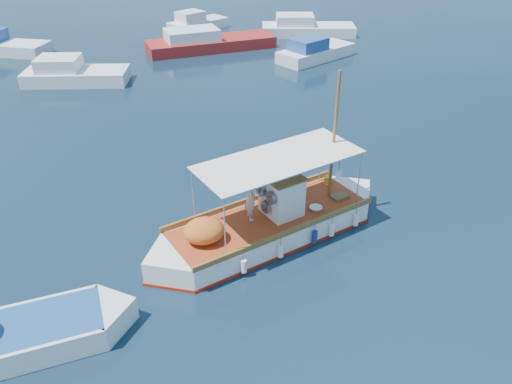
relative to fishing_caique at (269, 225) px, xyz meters
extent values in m
plane|color=black|center=(0.13, 0.16, -0.49)|extent=(160.00, 160.00, 0.00)
cube|color=white|center=(0.05, 0.01, -0.17)|extent=(7.25, 4.14, 1.01)
cube|color=white|center=(-3.25, -0.95, -0.17)|extent=(2.20, 2.20, 1.01)
cube|color=white|center=(3.35, 0.98, -0.17)|extent=(2.20, 2.20, 1.01)
cube|color=maroon|center=(0.05, 0.01, -0.47)|extent=(7.35, 4.23, 0.17)
cube|color=#9A3917|center=(0.05, 0.01, 0.32)|extent=(7.19, 3.96, 0.06)
cube|color=brown|center=(-0.28, 1.12, 0.43)|extent=(6.71, 2.05, 0.18)
cube|color=brown|center=(0.37, -1.10, 0.43)|extent=(6.71, 2.05, 0.18)
cube|color=white|center=(0.49, 0.14, 1.02)|extent=(1.39, 1.45, 1.38)
cube|color=brown|center=(0.49, 0.14, 1.74)|extent=(1.51, 1.57, 0.06)
cylinder|color=slate|center=(0.00, -0.31, 1.30)|extent=(0.32, 0.50, 0.46)
cylinder|color=slate|center=(-0.17, 0.26, 1.30)|extent=(0.32, 0.50, 0.46)
cylinder|color=slate|center=(-0.08, -0.03, 0.79)|extent=(0.32, 0.50, 0.46)
cylinder|color=brown|center=(2.51, 0.74, 2.63)|extent=(0.14, 0.14, 4.59)
cylinder|color=brown|center=(1.81, 0.53, 2.26)|extent=(1.60, 0.53, 0.07)
cylinder|color=silver|center=(-2.44, 0.34, 1.37)|extent=(0.05, 0.05, 2.06)
cylinder|color=silver|center=(-1.87, -1.60, 1.37)|extent=(0.05, 0.05, 2.06)
cylinder|color=silver|center=(2.58, 1.81, 1.37)|extent=(0.05, 0.05, 2.06)
cylinder|color=silver|center=(3.15, -0.13, 1.37)|extent=(0.05, 0.05, 2.06)
cube|color=silver|center=(0.36, 0.10, 2.42)|extent=(5.81, 3.63, 0.04)
ellipsoid|color=#CD601E|center=(-2.33, -0.68, 0.72)|extent=(1.54, 1.41, 0.77)
cube|color=#FEAC16|center=(1.05, 0.83, 0.52)|extent=(0.27, 0.22, 0.37)
cylinder|color=#FEAC16|center=(2.77, 1.48, 0.49)|extent=(0.34, 0.34, 0.31)
cube|color=brown|center=(2.79, 0.44, 0.39)|extent=(0.69, 0.56, 0.11)
cylinder|color=#B2B2B2|center=(1.69, -0.03, 0.39)|extent=(0.57, 0.57, 0.11)
cylinder|color=white|center=(2.26, -0.34, 1.83)|extent=(0.27, 0.10, 0.28)
cylinder|color=white|center=(-1.35, -1.73, -0.08)|extent=(0.23, 0.23, 0.44)
cylinder|color=navy|center=(1.29, -0.96, -0.08)|extent=(0.23, 0.23, 0.44)
cylinder|color=white|center=(3.05, -0.44, -0.08)|extent=(0.23, 0.23, 0.44)
imported|color=#C2B2A1|center=(-0.62, 0.10, 1.10)|extent=(0.38, 0.56, 1.50)
cube|color=white|center=(-7.93, -2.80, -0.23)|extent=(4.92, 2.23, 0.94)
cube|color=white|center=(-5.54, -2.62, -0.23)|extent=(1.87, 1.87, 0.94)
cube|color=navy|center=(-7.93, -2.80, 0.22)|extent=(4.91, 2.03, 0.05)
cube|color=silver|center=(-6.43, 18.63, -0.19)|extent=(6.59, 3.87, 1.00)
cube|color=silver|center=(-7.33, 18.86, 0.71)|extent=(2.91, 2.59, 0.80)
cube|color=maroon|center=(3.09, 23.62, -0.19)|extent=(9.60, 3.57, 1.00)
cube|color=silver|center=(1.68, 23.50, 0.71)|extent=(3.95, 2.68, 0.80)
cube|color=silver|center=(9.61, 19.10, -0.19)|extent=(6.23, 4.47, 1.00)
cube|color=#274D84|center=(8.82, 18.73, 0.71)|extent=(2.91, 2.69, 0.80)
cube|color=silver|center=(11.61, 25.60, -0.19)|extent=(7.91, 4.66, 1.00)
cube|color=silver|center=(10.54, 25.92, 0.71)|extent=(3.50, 2.98, 0.80)
cube|color=silver|center=(3.33, 29.89, -0.19)|extent=(5.49, 4.08, 1.00)
cube|color=silver|center=(2.64, 29.55, 0.71)|extent=(2.60, 2.44, 0.80)
camera|label=1|loc=(-4.35, -13.16, 9.75)|focal=35.00mm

